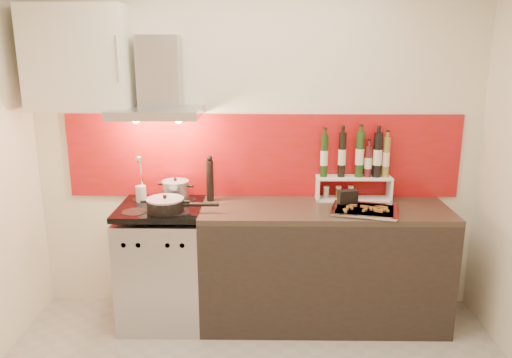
{
  "coord_description": "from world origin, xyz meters",
  "views": [
    {
      "loc": [
        0.04,
        -2.35,
        2.0
      ],
      "look_at": [
        0.0,
        0.95,
        1.15
      ],
      "focal_mm": 35.0,
      "sensor_mm": 36.0,
      "label": 1
    }
  ],
  "objects_px": {
    "baking_tray": "(365,210)",
    "counter": "(323,265)",
    "saute_pan": "(166,205)",
    "range_stove": "(163,265)",
    "pepper_mill": "(210,179)",
    "stock_pot": "(176,190)"
  },
  "relations": [
    {
      "from": "range_stove",
      "to": "saute_pan",
      "type": "xyz_separation_m",
      "value": [
        0.07,
        -0.13,
        0.52
      ]
    },
    {
      "from": "pepper_mill",
      "to": "baking_tray",
      "type": "bearing_deg",
      "value": -13.23
    },
    {
      "from": "range_stove",
      "to": "counter",
      "type": "distance_m",
      "value": 1.2
    },
    {
      "from": "baking_tray",
      "to": "range_stove",
      "type": "bearing_deg",
      "value": 176.12
    },
    {
      "from": "baking_tray",
      "to": "counter",
      "type": "bearing_deg",
      "value": 158.54
    },
    {
      "from": "stock_pot",
      "to": "pepper_mill",
      "type": "distance_m",
      "value": 0.27
    },
    {
      "from": "saute_pan",
      "to": "counter",
      "type": "bearing_deg",
      "value": 6.58
    },
    {
      "from": "saute_pan",
      "to": "baking_tray",
      "type": "relative_size",
      "value": 0.97
    },
    {
      "from": "counter",
      "to": "pepper_mill",
      "type": "bearing_deg",
      "value": 169.47
    },
    {
      "from": "range_stove",
      "to": "stock_pot",
      "type": "bearing_deg",
      "value": 56.54
    },
    {
      "from": "range_stove",
      "to": "baking_tray",
      "type": "xyz_separation_m",
      "value": [
        1.47,
        -0.1,
        0.47
      ]
    },
    {
      "from": "baking_tray",
      "to": "saute_pan",
      "type": "bearing_deg",
      "value": -178.94
    },
    {
      "from": "pepper_mill",
      "to": "range_stove",
      "type": "bearing_deg",
      "value": -155.06
    },
    {
      "from": "counter",
      "to": "range_stove",
      "type": "bearing_deg",
      "value": -179.77
    },
    {
      "from": "stock_pot",
      "to": "baking_tray",
      "type": "xyz_separation_m",
      "value": [
        1.37,
        -0.24,
        -0.07
      ]
    },
    {
      "from": "counter",
      "to": "pepper_mill",
      "type": "relative_size",
      "value": 5.14
    },
    {
      "from": "counter",
      "to": "saute_pan",
      "type": "bearing_deg",
      "value": -173.42
    },
    {
      "from": "counter",
      "to": "pepper_mill",
      "type": "xyz_separation_m",
      "value": [
        -0.85,
        0.16,
        0.62
      ]
    },
    {
      "from": "stock_pot",
      "to": "saute_pan",
      "type": "height_order",
      "value": "stock_pot"
    },
    {
      "from": "range_stove",
      "to": "pepper_mill",
      "type": "relative_size",
      "value": 2.6
    },
    {
      "from": "range_stove",
      "to": "counter",
      "type": "height_order",
      "value": "range_stove"
    },
    {
      "from": "pepper_mill",
      "to": "counter",
      "type": "bearing_deg",
      "value": -10.53
    }
  ]
}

